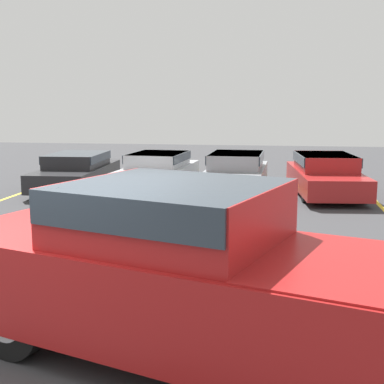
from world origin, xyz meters
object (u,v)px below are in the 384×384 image
Objects in this scene: parked_sedan_d at (325,173)px; parked_sedan_c at (236,172)px; pickup_truck at (199,274)px; parked_sedan_b at (158,171)px; parked_sedan_a at (77,170)px.

parked_sedan_c is at bearing -92.25° from parked_sedan_d.
pickup_truck is 1.30× the size of parked_sedan_d.
parked_sedan_d is (2.68, 0.16, -0.01)m from parked_sedan_c.
parked_sedan_b is at bearing 123.44° from pickup_truck.
pickup_truck reaches higher than parked_sedan_d.
parked_sedan_b is 0.88× the size of parked_sedan_d.
parked_sedan_a is at bearing 135.61° from pickup_truck.
parked_sedan_c reaches higher than parked_sedan_a.
pickup_truck reaches higher than parked_sedan_a.
parked_sedan_c is at bearing 87.10° from parked_sedan_a.
pickup_truck is 1.47× the size of parked_sedan_b.
parked_sedan_c is (2.45, 0.03, 0.01)m from parked_sedan_b.
parked_sedan_b is (2.66, 0.00, 0.03)m from parked_sedan_a.
parked_sedan_a is (-5.55, 10.87, -0.34)m from pickup_truck.
pickup_truck is 10.92m from parked_sedan_c.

